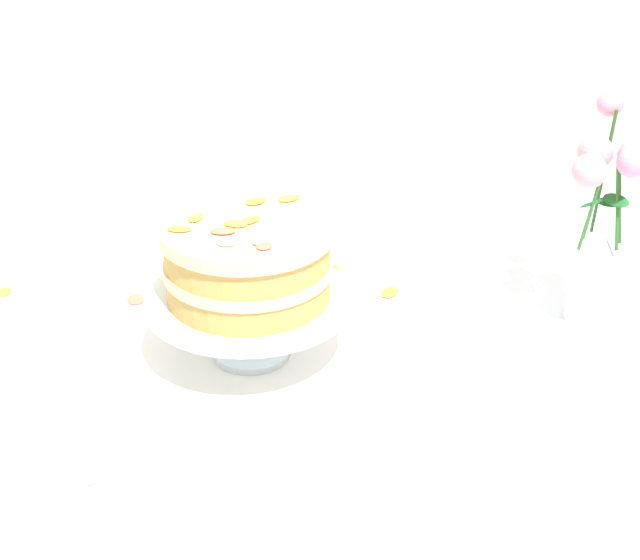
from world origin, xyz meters
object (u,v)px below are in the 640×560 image
(dining_table, at_px, (367,413))
(teacup, at_px, (57,481))
(cake_stand, at_px, (250,306))
(flower_vase, at_px, (599,237))
(layer_cake, at_px, (248,260))

(dining_table, distance_m, teacup, 0.49)
(cake_stand, bearing_deg, dining_table, -13.74)
(dining_table, bearing_deg, cake_stand, 166.26)
(cake_stand, xyz_separation_m, flower_vase, (0.52, 0.02, 0.06))
(teacup, bearing_deg, cake_stand, 46.45)
(layer_cake, xyz_separation_m, flower_vase, (0.52, 0.02, -0.02))
(layer_cake, height_order, teacup, layer_cake)
(flower_vase, bearing_deg, cake_stand, -178.11)
(layer_cake, distance_m, flower_vase, 0.52)
(dining_table, height_order, layer_cake, layer_cake)
(layer_cake, distance_m, teacup, 0.39)
(flower_vase, distance_m, teacup, 0.83)
(cake_stand, xyz_separation_m, teacup, (-0.25, -0.26, -0.06))
(dining_table, xyz_separation_m, cake_stand, (-0.16, 0.04, 0.17))
(layer_cake, relative_size, flower_vase, 0.68)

